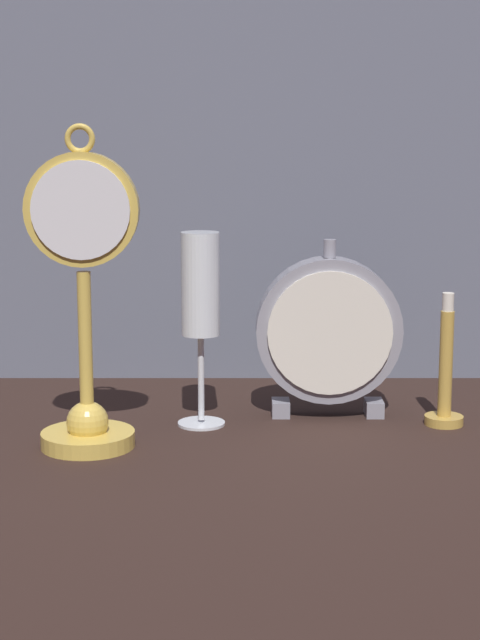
# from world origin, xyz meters

# --- Properties ---
(ground_plane) EXTENTS (4.00, 4.00, 0.00)m
(ground_plane) POSITION_xyz_m (0.00, 0.00, 0.00)
(ground_plane) COLOR black
(fabric_backdrop_drape) EXTENTS (1.70, 0.01, 0.77)m
(fabric_backdrop_drape) POSITION_xyz_m (0.00, 0.33, 0.39)
(fabric_backdrop_drape) COLOR slate
(fabric_backdrop_drape) RESTS_ON ground_plane
(pocket_watch_on_stand) EXTENTS (0.11, 0.10, 0.33)m
(pocket_watch_on_stand) POSITION_xyz_m (-0.16, 0.02, 0.14)
(pocket_watch_on_stand) COLOR gold
(pocket_watch_on_stand) RESTS_ON ground_plane
(mantel_clock_silver) EXTENTS (0.16, 0.04, 0.20)m
(mantel_clock_silver) POSITION_xyz_m (0.10, 0.14, 0.10)
(mantel_clock_silver) COLOR gray
(mantel_clock_silver) RESTS_ON ground_plane
(champagne_flute) EXTENTS (0.05, 0.05, 0.21)m
(champagne_flute) POSITION_xyz_m (-0.04, 0.10, 0.14)
(champagne_flute) COLOR silver
(champagne_flute) RESTS_ON ground_plane
(brass_candlestick) EXTENTS (0.04, 0.04, 0.15)m
(brass_candlestick) POSITION_xyz_m (0.23, 0.10, 0.05)
(brass_candlestick) COLOR gold
(brass_candlestick) RESTS_ON ground_plane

